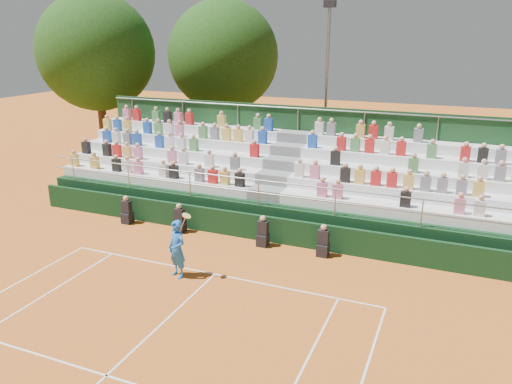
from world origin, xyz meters
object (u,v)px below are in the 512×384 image
at_px(tree_east, 223,56).
at_px(floodlight_mast, 327,80).
at_px(tree_west, 96,52).
at_px(tennis_player, 177,249).

distance_m(tree_east, floodlight_mast, 7.25).
distance_m(tree_west, tree_east, 7.46).
distance_m(tennis_player, tree_west, 18.09).
distance_m(tennis_player, tree_east, 16.80).
height_order(tree_west, tree_east, tree_west).
bearing_deg(floodlight_mast, tree_west, -176.22).
bearing_deg(tennis_player, tree_east, 110.47).
height_order(tree_west, floodlight_mast, tree_west).
height_order(tennis_player, tree_west, tree_west).
bearing_deg(tree_west, floodlight_mast, 3.78).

